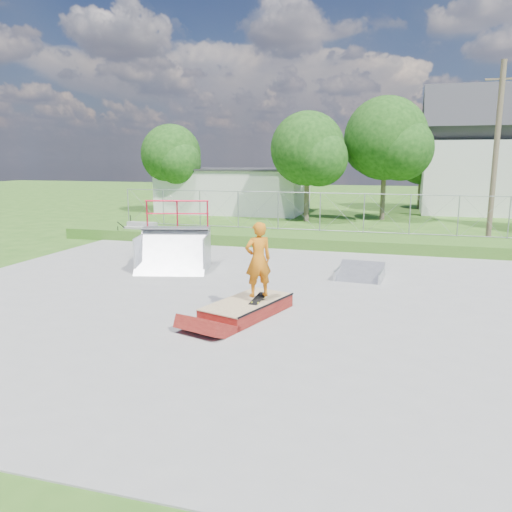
{
  "coord_description": "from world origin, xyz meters",
  "views": [
    {
      "loc": [
        3.51,
        -12.52,
        3.89
      ],
      "look_at": [
        -0.38,
        1.02,
        1.1
      ],
      "focal_mm": 35.0,
      "sensor_mm": 36.0,
      "label": 1
    }
  ],
  "objects_px": {
    "grind_box": "(247,308)",
    "quarter_pipe": "(173,237)",
    "flat_bank_ramp": "(360,273)",
    "skater": "(258,262)"
  },
  "relations": [
    {
      "from": "flat_bank_ramp",
      "to": "grind_box",
      "type": "bearing_deg",
      "value": -113.56
    },
    {
      "from": "grind_box",
      "to": "flat_bank_ramp",
      "type": "distance_m",
      "value": 5.22
    },
    {
      "from": "quarter_pipe",
      "to": "flat_bank_ramp",
      "type": "distance_m",
      "value": 6.44
    },
    {
      "from": "grind_box",
      "to": "quarter_pipe",
      "type": "height_order",
      "value": "quarter_pipe"
    },
    {
      "from": "flat_bank_ramp",
      "to": "quarter_pipe",
      "type": "bearing_deg",
      "value": -170.75
    },
    {
      "from": "flat_bank_ramp",
      "to": "skater",
      "type": "height_order",
      "value": "skater"
    },
    {
      "from": "grind_box",
      "to": "skater",
      "type": "bearing_deg",
      "value": 40.23
    },
    {
      "from": "quarter_pipe",
      "to": "skater",
      "type": "distance_m",
      "value": 5.74
    },
    {
      "from": "grind_box",
      "to": "flat_bank_ramp",
      "type": "bearing_deg",
      "value": 80.21
    },
    {
      "from": "quarter_pipe",
      "to": "flat_bank_ramp",
      "type": "xyz_separation_m",
      "value": [
        6.34,
        0.58,
        -0.97
      ]
    }
  ]
}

